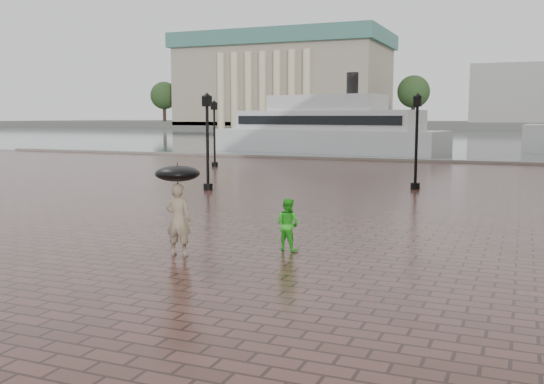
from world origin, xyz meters
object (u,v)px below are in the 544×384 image
at_px(child_pedestrian, 288,224).
at_px(ferry_near, 326,129).
at_px(street_lamps, 271,137).
at_px(adult_pedestrian, 178,220).

distance_m(child_pedestrian, ferry_near, 42.97).
xyz_separation_m(street_lamps, child_pedestrian, (7.16, -16.06, -1.64)).
height_order(street_lamps, ferry_near, ferry_near).
distance_m(street_lamps, ferry_near, 25.63).
bearing_deg(street_lamps, adult_pedestrian, -74.57).
xyz_separation_m(adult_pedestrian, ferry_near, (-9.67, 42.82, 1.33)).
relative_size(street_lamps, ferry_near, 0.66).
bearing_deg(adult_pedestrian, ferry_near, -83.45).
bearing_deg(ferry_near, child_pedestrian, -62.16).
relative_size(adult_pedestrian, child_pedestrian, 1.33).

